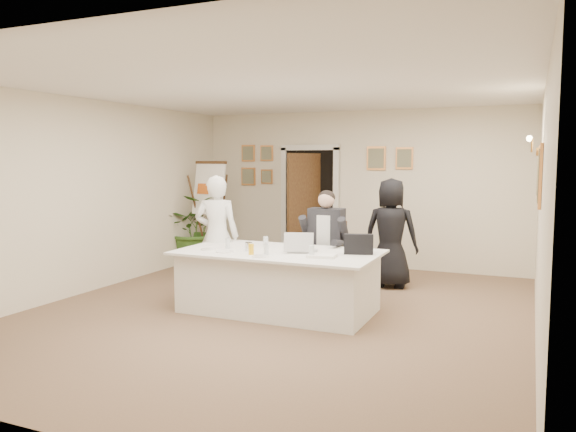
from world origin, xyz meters
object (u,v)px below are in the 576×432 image
(laptop, at_px, (303,241))
(laptop_bag, at_px, (359,244))
(standing_man, at_px, (217,236))
(potted_palm, at_px, (196,229))
(steel_jug, at_px, (249,247))
(standing_woman, at_px, (391,233))
(seated_man, at_px, (325,244))
(paper_stack, at_px, (322,256))
(oj_glass, at_px, (251,249))
(flip_chart, at_px, (213,219))
(conference_table, at_px, (278,281))

(laptop, xyz_separation_m, laptop_bag, (0.69, 0.10, -0.02))
(standing_man, relative_size, laptop_bag, 4.83)
(potted_palm, bearing_deg, standing_man, -50.53)
(steel_jug, bearing_deg, standing_woman, 57.08)
(laptop, bearing_deg, standing_woman, 52.11)
(seated_man, distance_m, laptop_bag, 1.03)
(seated_man, height_order, standing_woman, standing_woman)
(seated_man, height_order, paper_stack, seated_man)
(laptop_bag, distance_m, paper_stack, 0.52)
(standing_woman, distance_m, laptop, 1.97)
(standing_man, distance_m, laptop, 1.49)
(standing_man, distance_m, laptop_bag, 2.16)
(potted_palm, distance_m, laptop, 3.90)
(standing_man, relative_size, oj_glass, 13.14)
(laptop, distance_m, laptop_bag, 0.70)
(paper_stack, bearing_deg, potted_palm, 142.73)
(potted_palm, bearing_deg, standing_woman, -7.54)
(flip_chart, bearing_deg, paper_stack, -40.05)
(flip_chart, xyz_separation_m, paper_stack, (3.04, -2.55, -0.07))
(standing_man, distance_m, oj_glass, 1.24)
(standing_woman, bearing_deg, steel_jug, 54.12)
(paper_stack, xyz_separation_m, steel_jug, (-1.01, 0.07, 0.04))
(conference_table, distance_m, potted_palm, 3.71)
(laptop, relative_size, paper_stack, 1.14)
(standing_man, xyz_separation_m, standing_woman, (2.13, 1.50, -0.03))
(conference_table, distance_m, laptop_bag, 1.13)
(seated_man, bearing_deg, laptop_bag, -58.94)
(seated_man, height_order, potted_palm, seated_man)
(oj_glass, bearing_deg, laptop_bag, 24.57)
(seated_man, distance_m, standing_woman, 1.22)
(conference_table, height_order, potted_palm, potted_palm)
(standing_man, height_order, potted_palm, standing_man)
(paper_stack, bearing_deg, laptop, 142.10)
(potted_palm, relative_size, oj_glass, 9.92)
(standing_woman, relative_size, laptop_bag, 4.67)
(conference_table, relative_size, potted_palm, 1.96)
(conference_table, bearing_deg, standing_man, 159.84)
(potted_palm, height_order, oj_glass, potted_palm)
(flip_chart, xyz_separation_m, potted_palm, (-0.41, 0.07, -0.21))
(standing_man, bearing_deg, paper_stack, 142.57)
(potted_palm, bearing_deg, conference_table, -40.91)
(oj_glass, bearing_deg, laptop, 41.75)
(laptop_bag, xyz_separation_m, oj_glass, (-1.19, -0.54, -0.06))
(standing_man, xyz_separation_m, oj_glass, (0.95, -0.79, -0.01))
(standing_man, distance_m, paper_stack, 1.91)
(seated_man, bearing_deg, standing_woman, 43.54)
(oj_glass, xyz_separation_m, steel_jug, (-0.16, 0.23, -0.01))
(conference_table, distance_m, oj_glass, 0.61)
(flip_chart, xyz_separation_m, laptop_bag, (3.38, -2.18, 0.04))
(paper_stack, bearing_deg, flip_chart, 139.95)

